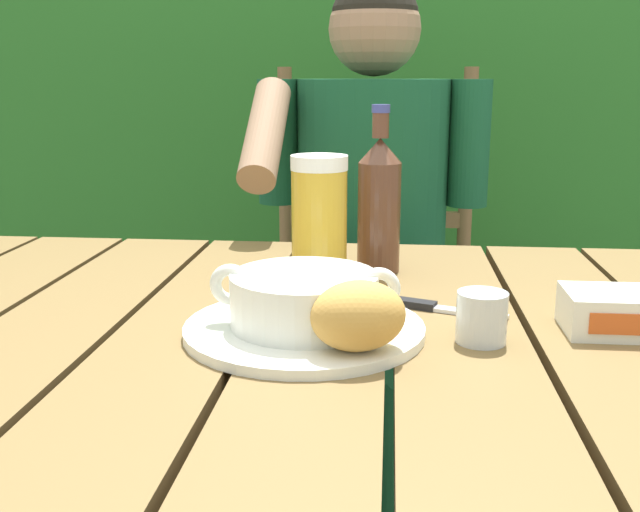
{
  "coord_description": "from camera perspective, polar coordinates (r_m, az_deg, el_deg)",
  "views": [
    {
      "loc": [
        0.08,
        -0.84,
        1.02
      ],
      "look_at": [
        -0.01,
        0.08,
        0.8
      ],
      "focal_mm": 41.61,
      "sensor_mm": 36.0,
      "label": 1
    }
  ],
  "objects": [
    {
      "name": "dining_table",
      "position": [
        0.92,
        0.1,
        -10.34
      ],
      "size": [
        1.47,
        0.93,
        0.73
      ],
      "color": "brown",
      "rests_on": "ground_plane"
    },
    {
      "name": "hedge_backdrop",
      "position": [
        2.55,
        5.71,
        13.49
      ],
      "size": [
        4.05,
        0.98,
        2.39
      ],
      "color": "#246021",
      "rests_on": "ground_plane"
    },
    {
      "name": "chair_near_diner",
      "position": [
        1.82,
        4.01,
        -2.99
      ],
      "size": [
        0.5,
        0.46,
        1.04
      ],
      "color": "brown",
      "rests_on": "ground_plane"
    },
    {
      "name": "person_eating",
      "position": [
        1.57,
        3.84,
        2.62
      ],
      "size": [
        0.48,
        0.47,
        1.22
      ],
      "color": "#154E2E",
      "rests_on": "ground_plane"
    },
    {
      "name": "serving_plate",
      "position": [
        0.87,
        -1.22,
        -5.63
      ],
      "size": [
        0.28,
        0.28,
        0.01
      ],
      "color": "white",
      "rests_on": "dining_table"
    },
    {
      "name": "soup_bowl",
      "position": [
        0.86,
        -1.23,
        -3.24
      ],
      "size": [
        0.22,
        0.17,
        0.07
      ],
      "color": "white",
      "rests_on": "serving_plate"
    },
    {
      "name": "bread_roll",
      "position": [
        0.78,
        2.96,
        -4.61
      ],
      "size": [
        0.12,
        0.11,
        0.08
      ],
      "color": "gold",
      "rests_on": "serving_plate"
    },
    {
      "name": "beer_glass",
      "position": [
        1.09,
        -0.06,
        2.95
      ],
      "size": [
        0.08,
        0.08,
        0.18
      ],
      "color": "gold",
      "rests_on": "dining_table"
    },
    {
      "name": "beer_bottle",
      "position": [
        1.13,
        4.57,
        4.1
      ],
      "size": [
        0.07,
        0.07,
        0.25
      ],
      "color": "#563323",
      "rests_on": "dining_table"
    },
    {
      "name": "water_glass_small",
      "position": [
        0.86,
        12.32,
        -4.63
      ],
      "size": [
        0.06,
        0.06,
        0.06
      ],
      "color": "silver",
      "rests_on": "dining_table"
    },
    {
      "name": "butter_tub",
      "position": [
        0.94,
        21.8,
        -4.02
      ],
      "size": [
        0.12,
        0.09,
        0.05
      ],
      "color": "white",
      "rests_on": "dining_table"
    },
    {
      "name": "table_knife",
      "position": [
        0.97,
        8.69,
        -3.91
      ],
      "size": [
        0.15,
        0.07,
        0.01
      ],
      "color": "silver",
      "rests_on": "dining_table"
    }
  ]
}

